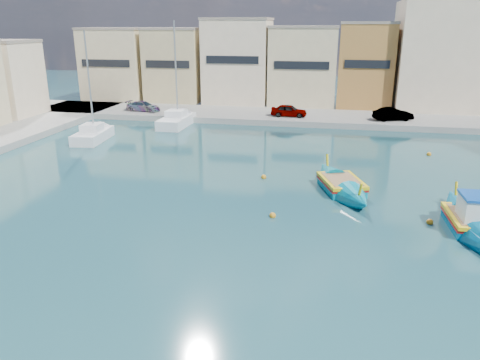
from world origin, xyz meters
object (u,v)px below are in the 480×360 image
(yacht_north, at_px, (182,119))
(yacht_midnorth, at_px, (100,132))
(church_block, at_px, (443,39))
(luzzu_blue_cabin, at_px, (471,222))
(luzzu_green, at_px, (341,186))

(yacht_north, height_order, yacht_midnorth, yacht_north)
(church_block, distance_m, yacht_midnorth, 39.46)
(church_block, relative_size, yacht_north, 1.70)
(luzzu_blue_cabin, relative_size, luzzu_green, 0.99)
(luzzu_green, height_order, yacht_north, yacht_north)
(luzzu_blue_cabin, bearing_deg, yacht_midnorth, 151.75)
(luzzu_blue_cabin, distance_m, yacht_midnorth, 32.50)
(church_block, distance_m, luzzu_green, 33.58)
(luzzu_blue_cabin, bearing_deg, yacht_north, 134.82)
(church_block, distance_m, yacht_north, 31.14)
(church_block, relative_size, luzzu_green, 2.19)
(yacht_north, bearing_deg, yacht_midnorth, -125.07)
(luzzu_blue_cabin, xyz_separation_m, luzzu_green, (-6.50, 4.63, -0.09))
(yacht_north, bearing_deg, luzzu_blue_cabin, -45.18)
(luzzu_blue_cabin, distance_m, yacht_north, 32.78)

